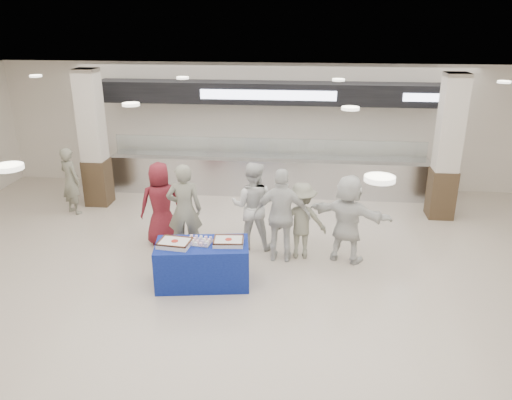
# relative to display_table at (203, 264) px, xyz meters

# --- Properties ---
(ground) EXTENTS (14.00, 14.00, 0.00)m
(ground) POSITION_rel_display_table_xyz_m (0.74, -0.67, -0.38)
(ground) COLOR beige
(ground) RESTS_ON ground
(serving_line) EXTENTS (8.70, 0.85, 2.80)m
(serving_line) POSITION_rel_display_table_xyz_m (0.74, 4.72, 0.78)
(serving_line) COLOR silver
(serving_line) RESTS_ON ground
(column_left) EXTENTS (0.55, 0.55, 3.20)m
(column_left) POSITION_rel_display_table_xyz_m (-3.26, 3.53, 1.15)
(column_left) COLOR #382819
(column_left) RESTS_ON ground
(column_right) EXTENTS (0.55, 0.55, 3.20)m
(column_right) POSITION_rel_display_table_xyz_m (4.74, 3.53, 1.15)
(column_right) COLOR #382819
(column_right) RESTS_ON ground
(display_table) EXTENTS (1.65, 1.00, 0.75)m
(display_table) POSITION_rel_display_table_xyz_m (0.00, 0.00, 0.00)
(display_table) COLOR navy
(display_table) RESTS_ON ground
(sheet_cake_left) EXTENTS (0.56, 0.45, 0.10)m
(sheet_cake_left) POSITION_rel_display_table_xyz_m (-0.43, -0.11, 0.43)
(sheet_cake_left) COLOR white
(sheet_cake_left) RESTS_ON display_table
(sheet_cake_right) EXTENTS (0.52, 0.42, 0.10)m
(sheet_cake_right) POSITION_rel_display_table_xyz_m (0.44, 0.05, 0.43)
(sheet_cake_right) COLOR white
(sheet_cake_right) RESTS_ON display_table
(cupcake_tray) EXTENTS (0.47, 0.37, 0.07)m
(cupcake_tray) POSITION_rel_display_table_xyz_m (-0.06, 0.04, 0.41)
(cupcake_tray) COLOR #A9AAAE
(cupcake_tray) RESTS_ON display_table
(civilian_maroon) EXTENTS (0.96, 0.81, 1.67)m
(civilian_maroon) POSITION_rel_display_table_xyz_m (-1.13, 1.55, 0.46)
(civilian_maroon) COLOR maroon
(civilian_maroon) RESTS_ON ground
(soldier_a) EXTENTS (0.72, 0.53, 1.79)m
(soldier_a) POSITION_rel_display_table_xyz_m (-0.55, 1.11, 0.52)
(soldier_a) COLOR slate
(soldier_a) RESTS_ON ground
(chef_tall) EXTENTS (0.88, 0.70, 1.74)m
(chef_tall) POSITION_rel_display_table_xyz_m (0.69, 1.53, 0.49)
(chef_tall) COLOR silver
(chef_tall) RESTS_ON ground
(chef_short) EXTENTS (1.06, 0.47, 1.78)m
(chef_short) POSITION_rel_display_table_xyz_m (1.28, 1.03, 0.51)
(chef_short) COLOR silver
(chef_short) RESTS_ON ground
(soldier_b) EXTENTS (0.98, 0.60, 1.47)m
(soldier_b) POSITION_rel_display_table_xyz_m (1.63, 1.21, 0.36)
(soldier_b) COLOR slate
(soldier_b) RESTS_ON ground
(civilian_white) EXTENTS (1.63, 1.00, 1.67)m
(civilian_white) POSITION_rel_display_table_xyz_m (2.48, 1.14, 0.46)
(civilian_white) COLOR white
(civilian_white) RESTS_ON ground
(soldier_bg) EXTENTS (0.68, 0.61, 1.55)m
(soldier_bg) POSITION_rel_display_table_xyz_m (-3.63, 2.90, 0.40)
(soldier_bg) COLOR slate
(soldier_bg) RESTS_ON ground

